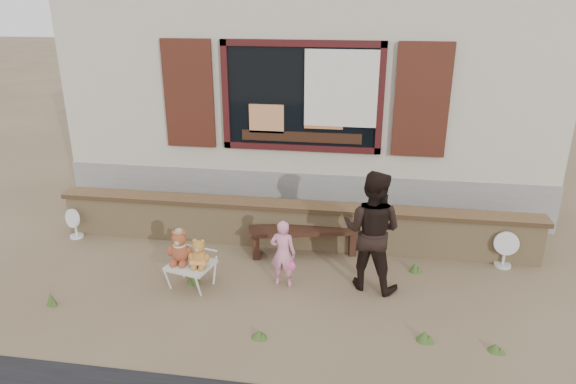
% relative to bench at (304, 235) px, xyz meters
% --- Properties ---
extents(ground, '(80.00, 80.00, 0.00)m').
position_rel_bench_xyz_m(ground, '(-0.21, -0.74, -0.30)').
color(ground, brown).
rests_on(ground, ground).
extents(shopfront, '(8.04, 5.13, 4.00)m').
position_rel_bench_xyz_m(shopfront, '(-0.21, 3.75, 1.70)').
color(shopfront, '#9E9680').
rests_on(shopfront, ground).
extents(brick_wall, '(7.10, 0.36, 0.67)m').
position_rel_bench_xyz_m(brick_wall, '(-0.21, 0.26, 0.05)').
color(brick_wall, tan).
rests_on(brick_wall, ground).
extents(bench, '(1.61, 0.69, 0.40)m').
position_rel_bench_xyz_m(bench, '(0.00, 0.00, 0.00)').
color(bench, black).
rests_on(bench, ground).
extents(folding_chair, '(0.62, 0.57, 0.32)m').
position_rel_bench_xyz_m(folding_chair, '(-1.31, -1.11, -0.00)').
color(folding_chair, beige).
rests_on(folding_chair, ground).
extents(teddy_bear_left, '(0.38, 0.35, 0.45)m').
position_rel_bench_xyz_m(teddy_bear_left, '(-1.45, -1.07, 0.25)').
color(teddy_bear_left, brown).
rests_on(teddy_bear_left, folding_chair).
extents(teddy_bear_right, '(0.32, 0.30, 0.38)m').
position_rel_bench_xyz_m(teddy_bear_right, '(-1.17, -1.14, 0.22)').
color(teddy_bear_right, olive).
rests_on(teddy_bear_right, folding_chair).
extents(child, '(0.34, 0.24, 0.90)m').
position_rel_bench_xyz_m(child, '(-0.16, -0.89, 0.16)').
color(child, pink).
rests_on(child, ground).
extents(adult, '(0.90, 0.79, 1.56)m').
position_rel_bench_xyz_m(adult, '(0.94, -0.74, 0.48)').
color(adult, black).
rests_on(adult, ground).
extents(fan_left, '(0.31, 0.20, 0.48)m').
position_rel_bench_xyz_m(fan_left, '(-3.55, 0.00, -0.06)').
color(fan_left, white).
rests_on(fan_left, ground).
extents(fan_right, '(0.34, 0.22, 0.53)m').
position_rel_bench_xyz_m(fan_right, '(2.77, 0.06, -0.03)').
color(fan_right, silver).
rests_on(fan_right, ground).
extents(grass_tufts, '(5.26, 1.90, 0.16)m').
position_rel_bench_xyz_m(grass_tufts, '(0.25, -1.39, -0.23)').
color(grass_tufts, '#3C5723').
rests_on(grass_tufts, ground).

